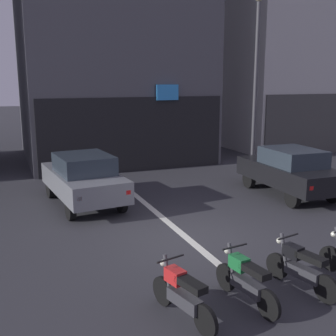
% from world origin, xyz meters
% --- Properties ---
extents(ground_plane, '(120.00, 120.00, 0.00)m').
position_xyz_m(ground_plane, '(0.00, 0.00, 0.00)').
color(ground_plane, '#333338').
extents(lane_centre_line, '(0.20, 18.00, 0.01)m').
position_xyz_m(lane_centre_line, '(0.00, 6.00, 0.00)').
color(lane_centre_line, silver).
rests_on(lane_centre_line, ground).
extents(building_far_right, '(8.44, 7.18, 13.32)m').
position_xyz_m(building_far_right, '(12.27, 12.15, 6.64)').
color(building_far_right, silver).
rests_on(building_far_right, ground).
extents(car_grey_crossing_near, '(2.16, 4.26, 1.64)m').
position_xyz_m(car_grey_crossing_near, '(-1.85, 3.88, 0.89)').
color(car_grey_crossing_near, black).
rests_on(car_grey_crossing_near, ground).
extents(car_black_parked_kerbside, '(1.90, 4.16, 1.64)m').
position_xyz_m(car_black_parked_kerbside, '(4.94, 2.38, 0.89)').
color(car_black_parked_kerbside, black).
rests_on(car_black_parked_kerbside, ground).
extents(car_blue_down_street, '(1.96, 4.18, 1.64)m').
position_xyz_m(car_blue_down_street, '(1.93, 11.55, 0.89)').
color(car_blue_down_street, black).
rests_on(car_blue_down_street, ground).
extents(street_lamp, '(0.36, 0.36, 7.11)m').
position_xyz_m(street_lamp, '(5.09, 4.92, 4.30)').
color(street_lamp, '#47474C').
rests_on(street_lamp, ground).
extents(motorcycle_red_row_leftmost, '(0.59, 1.64, 0.98)m').
position_xyz_m(motorcycle_red_row_leftmost, '(-1.58, -3.23, 0.46)').
color(motorcycle_red_row_leftmost, black).
rests_on(motorcycle_red_row_leftmost, ground).
extents(motorcycle_green_row_left_mid, '(0.55, 1.66, 0.98)m').
position_xyz_m(motorcycle_green_row_left_mid, '(-0.34, -3.20, 0.46)').
color(motorcycle_green_row_left_mid, black).
rests_on(motorcycle_green_row_left_mid, ground).
extents(motorcycle_black_row_centre, '(0.55, 1.65, 0.98)m').
position_xyz_m(motorcycle_black_row_centre, '(0.89, -3.14, 0.46)').
color(motorcycle_black_row_centre, black).
rests_on(motorcycle_black_row_centre, ground).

